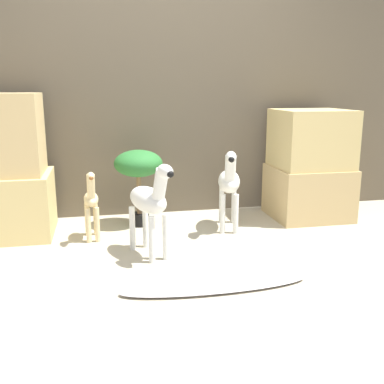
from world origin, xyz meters
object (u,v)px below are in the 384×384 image
object	(u,v)px
giraffe_figurine	(91,202)
potted_palm_front	(138,168)
zebra_right	(229,182)
zebra_left	(150,201)
surfboard	(214,285)

from	to	relation	value
giraffe_figurine	potted_palm_front	xyz separation A→B (m)	(0.39, 0.30, 0.20)
zebra_right	zebra_left	xyz separation A→B (m)	(-0.70, -0.49, 0.00)
potted_palm_front	surfboard	distance (m)	1.45
zebra_left	giraffe_figurine	distance (m)	0.60
giraffe_figurine	surfboard	bearing A→B (deg)	-55.63
zebra_left	surfboard	xyz separation A→B (m)	(0.30, -0.59, -0.38)
giraffe_figurine	surfboard	distance (m)	1.28
zebra_left	giraffe_figurine	world-z (taller)	zebra_left
zebra_right	giraffe_figurine	world-z (taller)	zebra_right
zebra_left	surfboard	size ratio (longest dim) A/B	0.60
potted_palm_front	surfboard	world-z (taller)	potted_palm_front
giraffe_figurine	surfboard	xyz separation A→B (m)	(0.70, -1.03, -0.28)
zebra_right	giraffe_figurine	xyz separation A→B (m)	(-1.11, -0.05, -0.10)
potted_palm_front	zebra_left	bearing A→B (deg)	-89.10
zebra_left	potted_palm_front	bearing A→B (deg)	90.90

